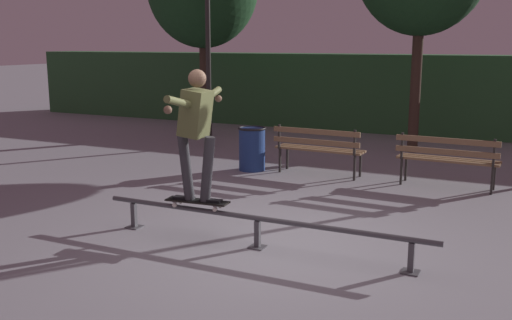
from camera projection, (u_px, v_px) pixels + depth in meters
name	position (u px, v px, depth m)	size (l,w,h in m)	color
ground_plane	(265.00, 242.00, 6.92)	(90.00, 90.00, 0.00)	gray
hedge_backdrop	(416.00, 94.00, 15.02)	(24.00, 1.20, 2.01)	#2D5B33
grind_rail	(257.00, 223.00, 6.68)	(4.10, 0.18, 0.38)	#47474C
skateboard	(197.00, 202.00, 6.98)	(0.79, 0.27, 0.09)	black
skateboarder	(196.00, 124.00, 6.79)	(0.63, 1.40, 1.56)	black
park_bench_leftmost	(318.00, 146.00, 10.27)	(1.61, 0.48, 0.88)	#282623
park_bench_left_center	(447.00, 156.00, 9.35)	(1.61, 0.48, 0.88)	#282623
lamp_post_left	(208.00, 35.00, 12.83)	(0.32, 0.32, 3.90)	#282623
trash_can	(252.00, 148.00, 10.72)	(0.52, 0.52, 0.80)	navy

